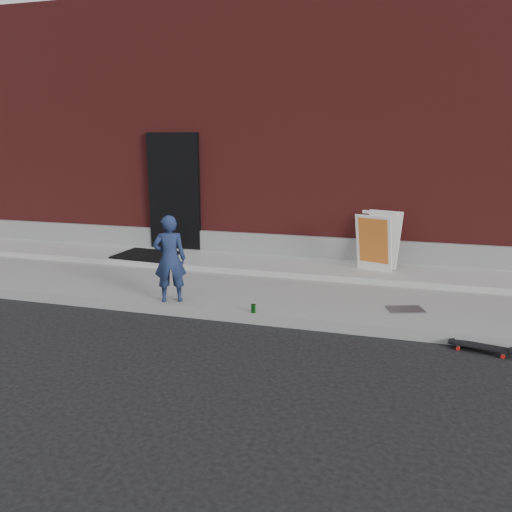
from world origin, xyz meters
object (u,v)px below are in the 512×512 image
(pizza_sign, at_px, (378,241))
(soda_can, at_px, (253,308))
(skateboard, at_px, (481,347))
(child, at_px, (170,259))

(pizza_sign, height_order, soda_can, pizza_sign)
(skateboard, height_order, soda_can, soda_can)
(pizza_sign, bearing_deg, child, -141.24)
(child, height_order, pizza_sign, child)
(pizza_sign, distance_m, soda_can, 2.85)
(child, height_order, soda_can, child)
(soda_can, bearing_deg, child, 173.24)
(child, distance_m, soda_can, 1.39)
(skateboard, xyz_separation_m, pizza_sign, (-1.31, 2.53, 0.68))
(child, xyz_separation_m, skateboard, (4.07, -0.32, -0.71))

